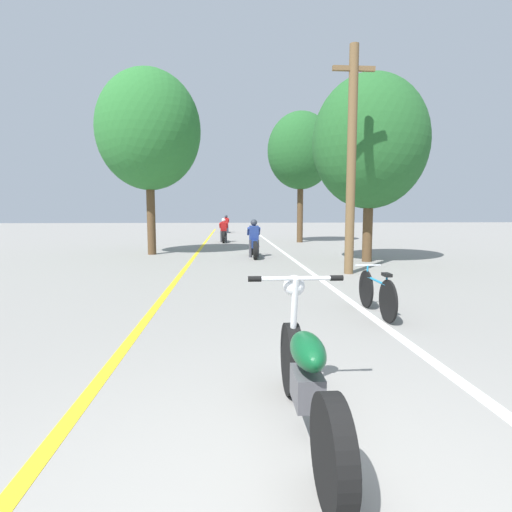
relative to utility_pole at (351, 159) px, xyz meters
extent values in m
cube|color=yellow|center=(-4.49, 4.34, -3.02)|extent=(0.14, 48.00, 0.01)
cube|color=white|center=(-0.97, 4.34, -3.02)|extent=(0.14, 48.00, 0.01)
cylinder|color=brown|center=(0.00, 0.00, -0.09)|extent=(0.24, 0.24, 5.88)
cube|color=brown|center=(0.00, 0.00, 2.25)|extent=(1.10, 0.10, 0.12)
cylinder|color=#513A23|center=(1.40, 2.55, -1.67)|extent=(0.32, 0.32, 2.73)
ellipsoid|color=#235B28|center=(1.40, 2.55, 0.88)|extent=(3.75, 3.37, 4.31)
cylinder|color=#513A23|center=(0.68, 11.17, -1.14)|extent=(0.32, 0.32, 3.79)
ellipsoid|color=#235B28|center=(0.68, 11.17, 1.88)|extent=(3.57, 3.21, 4.10)
cylinder|color=#513A23|center=(-6.20, 5.33, -1.28)|extent=(0.32, 0.32, 3.50)
ellipsoid|color=#286B2D|center=(-6.20, 5.33, 1.71)|extent=(3.91, 3.52, 4.50)
cylinder|color=black|center=(-2.65, -6.95, -2.71)|extent=(0.12, 0.65, 0.65)
cylinder|color=black|center=(-2.65, -8.37, -2.71)|extent=(0.12, 0.65, 0.65)
ellipsoid|color=#0C4723|center=(-2.65, -7.66, -2.38)|extent=(0.24, 0.60, 0.23)
cube|color=#4C4C51|center=(-2.65, -7.66, -2.66)|extent=(0.20, 0.36, 0.24)
cylinder|color=silver|center=(-2.65, -7.04, -2.32)|extent=(0.06, 0.23, 0.78)
cylinder|color=silver|center=(-2.65, -7.13, -1.94)|extent=(0.70, 0.04, 0.04)
cylinder|color=black|center=(-3.00, -7.13, -1.94)|extent=(0.11, 0.05, 0.05)
cylinder|color=black|center=(-2.30, -7.13, -1.94)|extent=(0.11, 0.05, 0.05)
sphere|color=silver|center=(-2.65, -7.04, -2.02)|extent=(0.19, 0.19, 0.19)
cylinder|color=black|center=(-2.29, 4.87, -2.71)|extent=(0.12, 0.64, 0.64)
cylinder|color=black|center=(-2.29, 3.34, -2.71)|extent=(0.12, 0.64, 0.64)
cube|color=navy|center=(-2.29, 4.11, -2.53)|extent=(0.20, 0.98, 0.28)
cylinder|color=silver|center=(-2.29, 4.77, -2.04)|extent=(0.50, 0.03, 0.03)
cylinder|color=#38383D|center=(-2.42, 4.06, -2.71)|extent=(0.11, 0.11, 0.64)
cylinder|color=#38383D|center=(-2.16, 4.06, -2.71)|extent=(0.11, 0.11, 0.64)
cube|color=navy|center=(-2.29, 4.09, -2.13)|extent=(0.34, 0.27, 0.53)
cylinder|color=navy|center=(-2.49, 4.25, -2.08)|extent=(0.08, 0.42, 0.33)
cylinder|color=navy|center=(-2.09, 4.25, -2.08)|extent=(0.08, 0.42, 0.33)
sphere|color=#2D333D|center=(-2.29, 4.13, -1.76)|extent=(0.24, 0.24, 0.24)
cylinder|color=black|center=(-3.48, 12.28, -2.73)|extent=(0.12, 0.60, 0.60)
cylinder|color=black|center=(-3.48, 10.82, -2.73)|extent=(0.12, 0.60, 0.60)
cube|color=black|center=(-3.48, 11.55, -2.55)|extent=(0.20, 0.93, 0.28)
cylinder|color=silver|center=(-3.48, 12.18, -2.08)|extent=(0.50, 0.03, 0.03)
cylinder|color=#38383D|center=(-3.61, 11.50, -2.72)|extent=(0.11, 0.11, 0.62)
cylinder|color=#38383D|center=(-3.35, 11.50, -2.72)|extent=(0.11, 0.11, 0.62)
cube|color=red|center=(-3.48, 11.53, -2.17)|extent=(0.34, 0.27, 0.51)
cylinder|color=red|center=(-3.68, 11.69, -2.12)|extent=(0.08, 0.40, 0.32)
cylinder|color=red|center=(-3.28, 11.69, -2.12)|extent=(0.08, 0.40, 0.32)
sphere|color=white|center=(-3.48, 11.57, -1.82)|extent=(0.21, 0.21, 0.21)
cylinder|color=black|center=(-3.40, 22.65, -2.71)|extent=(0.12, 0.64, 0.64)
cylinder|color=black|center=(-3.40, 21.21, -2.71)|extent=(0.12, 0.64, 0.64)
cube|color=black|center=(-3.40, 21.93, -2.53)|extent=(0.20, 0.92, 0.28)
cylinder|color=silver|center=(-3.40, 22.55, -2.04)|extent=(0.50, 0.03, 0.03)
cylinder|color=slate|center=(-3.53, 21.88, -2.71)|extent=(0.11, 0.11, 0.64)
cylinder|color=slate|center=(-3.27, 21.88, -2.71)|extent=(0.11, 0.11, 0.64)
cube|color=red|center=(-3.40, 21.91, -2.12)|extent=(0.34, 0.27, 0.56)
cylinder|color=red|center=(-3.60, 22.07, -2.06)|extent=(0.08, 0.45, 0.35)
cylinder|color=red|center=(-3.20, 22.07, -2.06)|extent=(0.08, 0.45, 0.35)
sphere|color=#2D333D|center=(-3.40, 21.95, -1.73)|extent=(0.24, 0.24, 0.24)
cylinder|color=black|center=(-0.85, -3.76, -2.71)|extent=(0.04, 0.65, 0.65)
cylinder|color=black|center=(-0.85, -4.72, -2.71)|extent=(0.04, 0.65, 0.65)
cylinder|color=#197FB2|center=(-0.85, -4.24, -2.48)|extent=(0.04, 0.77, 0.04)
cylinder|color=#197FB2|center=(-0.85, -4.64, -2.51)|extent=(0.03, 0.03, 0.39)
cube|color=black|center=(-0.85, -4.64, -2.32)|extent=(0.10, 0.20, 0.05)
cylinder|color=#197FB2|center=(-0.85, -3.81, -2.50)|extent=(0.03, 0.03, 0.42)
cylinder|color=silver|center=(-0.85, -3.81, -2.29)|extent=(0.44, 0.03, 0.03)
camera|label=1|loc=(-3.22, -10.41, -1.38)|focal=28.00mm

